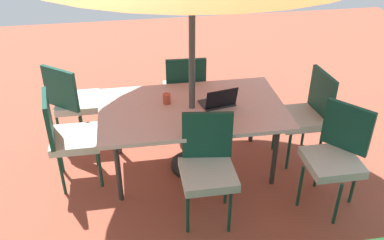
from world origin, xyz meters
name	(u,v)px	position (x,y,z in m)	size (l,w,h in m)	color
ground_plane	(192,168)	(0.00, 0.00, -0.01)	(10.00, 10.00, 0.02)	#9E4C38
dining_table	(192,112)	(0.00, 0.00, 0.68)	(1.80, 1.07, 0.73)	silver
chair_east	(68,134)	(1.20, 0.02, 0.55)	(0.49, 0.48, 0.98)	silver
chair_north	(208,164)	(-0.03, 0.69, 0.55)	(0.48, 0.49, 0.98)	silver
chair_southeast	(73,100)	(1.21, -0.68, 0.55)	(0.58, 0.58, 0.98)	silver
chair_south	(185,89)	(-0.04, -0.74, 0.55)	(0.46, 0.47, 0.98)	silver
chair_west	(306,112)	(-1.21, -0.02, 0.55)	(0.48, 0.47, 0.98)	silver
chair_northwest	(336,153)	(-1.19, 0.71, 0.55)	(0.59, 0.58, 0.98)	silver
laptop	(219,101)	(-0.26, 0.01, 0.78)	(0.36, 0.31, 0.21)	#2D2D33
cup	(167,99)	(0.23, -0.12, 0.78)	(0.08, 0.08, 0.10)	#CC4C33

